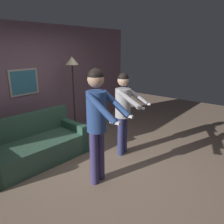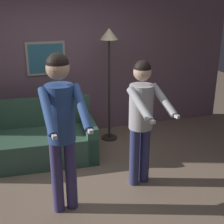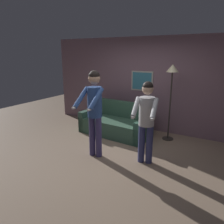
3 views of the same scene
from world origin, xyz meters
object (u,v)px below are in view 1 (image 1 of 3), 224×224
(person_standing_left, at_px, (97,116))
(person_standing_right, at_px, (124,107))
(torchiere_lamp, at_px, (73,73))
(couch, at_px, (35,148))

(person_standing_left, xyz_separation_m, person_standing_right, (1.03, 0.26, -0.13))
(torchiere_lamp, bearing_deg, person_standing_left, -121.75)
(person_standing_right, bearing_deg, torchiere_lamp, 88.40)
(person_standing_left, bearing_deg, person_standing_right, 14.03)
(couch, bearing_deg, person_standing_left, -78.94)
(torchiere_lamp, height_order, person_standing_left, torchiere_lamp)
(couch, distance_m, torchiere_lamp, 1.88)
(couch, relative_size, person_standing_left, 1.07)
(person_standing_left, distance_m, person_standing_right, 1.08)
(person_standing_right, bearing_deg, couch, 139.16)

